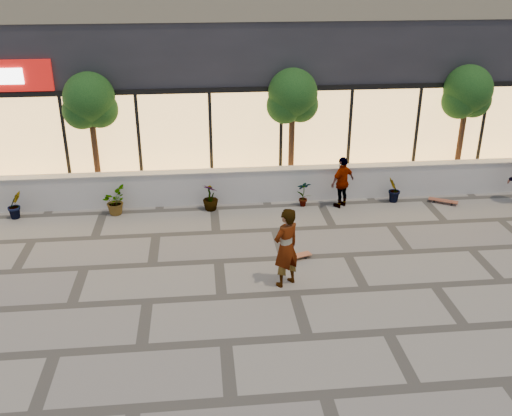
{
  "coord_description": "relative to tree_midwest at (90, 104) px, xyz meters",
  "views": [
    {
      "loc": [
        -0.34,
        -9.16,
        6.93
      ],
      "look_at": [
        0.96,
        3.51,
        1.3
      ],
      "focal_mm": 40.0,
      "sensor_mm": 36.0,
      "label": 1
    }
  ],
  "objects": [
    {
      "name": "ground",
      "position": [
        3.5,
        -7.7,
        -2.99
      ],
      "size": [
        80.0,
        80.0,
        0.0
      ],
      "primitive_type": "plane",
      "color": "gray",
      "rests_on": "ground"
    },
    {
      "name": "planter_wall",
      "position": [
        3.5,
        -0.7,
        -2.46
      ],
      "size": [
        22.0,
        0.42,
        1.04
      ],
      "color": "silver",
      "rests_on": "ground"
    },
    {
      "name": "retail_building",
      "position": [
        3.5,
        4.79,
        1.26
      ],
      "size": [
        24.0,
        9.17,
        8.5
      ],
      "color": "#222227",
      "rests_on": "ground"
    },
    {
      "name": "shrub_b",
      "position": [
        -2.2,
        -1.25,
        -2.58
      ],
      "size": [
        0.57,
        0.57,
        0.81
      ],
      "primitive_type": "imported",
      "rotation": [
        0.0,
        0.0,
        0.82
      ],
      "color": "#123B14",
      "rests_on": "ground"
    },
    {
      "name": "shrub_c",
      "position": [
        0.6,
        -1.25,
        -2.58
      ],
      "size": [
        0.68,
        0.77,
        0.81
      ],
      "primitive_type": "imported",
      "rotation": [
        0.0,
        0.0,
        1.64
      ],
      "color": "#123B14",
      "rests_on": "ground"
    },
    {
      "name": "shrub_d",
      "position": [
        3.4,
        -1.25,
        -2.58
      ],
      "size": [
        0.64,
        0.64,
        0.81
      ],
      "primitive_type": "imported",
      "rotation": [
        0.0,
        0.0,
        2.46
      ],
      "color": "#123B14",
      "rests_on": "ground"
    },
    {
      "name": "shrub_e",
      "position": [
        6.2,
        -1.25,
        -2.58
      ],
      "size": [
        0.46,
        0.35,
        0.81
      ],
      "primitive_type": "imported",
      "rotation": [
        0.0,
        0.0,
        3.28
      ],
      "color": "#123B14",
      "rests_on": "ground"
    },
    {
      "name": "shrub_f",
      "position": [
        9.0,
        -1.25,
        -2.58
      ],
      "size": [
        0.55,
        0.57,
        0.81
      ],
      "primitive_type": "imported",
      "rotation": [
        0.0,
        0.0,
        4.1
      ],
      "color": "#123B14",
      "rests_on": "ground"
    },
    {
      "name": "tree_midwest",
      "position": [
        0.0,
        0.0,
        0.0
      ],
      "size": [
        1.6,
        1.5,
        3.92
      ],
      "color": "#4E331C",
      "rests_on": "ground"
    },
    {
      "name": "tree_mideast",
      "position": [
        6.0,
        0.0,
        0.0
      ],
      "size": [
        1.6,
        1.5,
        3.92
      ],
      "color": "#4E331C",
      "rests_on": "ground"
    },
    {
      "name": "tree_east",
      "position": [
        11.5,
        0.0,
        0.0
      ],
      "size": [
        1.6,
        1.5,
        3.92
      ],
      "color": "#4E331C",
      "rests_on": "ground"
    },
    {
      "name": "skater_center",
      "position": [
        4.98,
        -5.66,
        -2.03
      ],
      "size": [
        0.83,
        0.76,
        1.9
      ],
      "primitive_type": "imported",
      "rotation": [
        0.0,
        0.0,
        3.73
      ],
      "color": "white",
      "rests_on": "ground"
    },
    {
      "name": "skater_right_near",
      "position": [
        7.33,
        -1.4,
        -2.2
      ],
      "size": [
        0.98,
        0.83,
        1.57
      ],
      "primitive_type": "imported",
      "rotation": [
        0.0,
        0.0,
        3.74
      ],
      "color": "white",
      "rests_on": "ground"
    },
    {
      "name": "skateboard_center",
      "position": [
        5.4,
        -4.54,
        -2.9
      ],
      "size": [
        0.9,
        0.49,
        0.1
      ],
      "rotation": [
        0.0,
        0.0,
        0.32
      ],
      "color": "#A05434",
      "rests_on": "ground"
    },
    {
      "name": "skateboard_right_near",
      "position": [
        10.5,
        -1.5,
        -2.9
      ],
      "size": [
        0.86,
        0.63,
        0.1
      ],
      "rotation": [
        0.0,
        0.0,
        -0.53
      ],
      "color": "brown",
      "rests_on": "ground"
    }
  ]
}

